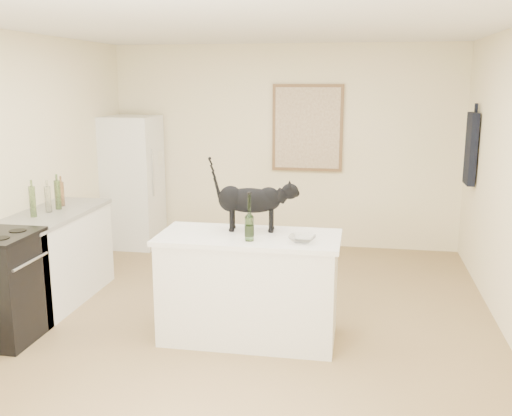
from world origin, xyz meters
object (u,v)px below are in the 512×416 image
object	(u,v)px
fridge	(132,182)
wine_bottle	(249,220)
glass_bowl	(302,239)
black_cat	(250,204)

from	to	relation	value
fridge	wine_bottle	bearing A→B (deg)	-52.47
fridge	glass_bowl	world-z (taller)	fridge
fridge	black_cat	distance (m)	3.15
glass_bowl	fridge	bearing A→B (deg)	132.95
black_cat	fridge	bearing A→B (deg)	125.19
black_cat	glass_bowl	distance (m)	0.59
fridge	glass_bowl	size ratio (longest dim) A/B	7.97
black_cat	glass_bowl	world-z (taller)	black_cat
fridge	wine_bottle	world-z (taller)	fridge
black_cat	glass_bowl	bearing A→B (deg)	-37.15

